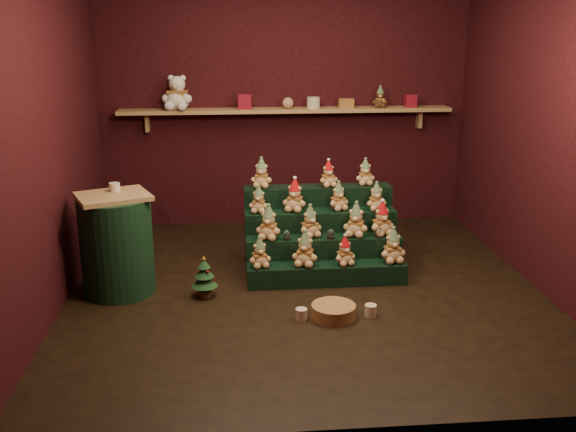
{
  "coord_description": "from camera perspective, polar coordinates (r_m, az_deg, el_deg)",
  "views": [
    {
      "loc": [
        -0.61,
        -5.08,
        2.2
      ],
      "look_at": [
        -0.13,
        0.25,
        0.59
      ],
      "focal_mm": 40.0,
      "sensor_mm": 36.0,
      "label": 1
    }
  ],
  "objects": [
    {
      "name": "back_shelf",
      "position": [
        7.04,
        -0.15,
        9.34
      ],
      "size": [
        3.6,
        0.26,
        0.24
      ],
      "color": "tan",
      "rests_on": "ground"
    },
    {
      "name": "white_bear",
      "position": [
        6.97,
        -9.82,
        11.14
      ],
      "size": [
        0.38,
        0.36,
        0.46
      ],
      "primitive_type": null,
      "rotation": [
        0.0,
        0.0,
        -0.22
      ],
      "color": "white",
      "rests_on": "back_shelf"
    },
    {
      "name": "snow_globe_c",
      "position": [
        5.79,
        8.07,
        -1.45
      ],
      "size": [
        0.07,
        0.07,
        0.1
      ],
      "color": "black",
      "rests_on": "riser_tier_midfront"
    },
    {
      "name": "teddy_10",
      "position": [
        5.94,
        4.5,
        1.77
      ],
      "size": [
        0.24,
        0.23,
        0.26
      ],
      "primitive_type": null,
      "rotation": [
        0.0,
        0.0,
        0.4
      ],
      "color": "tan",
      "rests_on": "riser_tier_midback"
    },
    {
      "name": "teddy_0",
      "position": [
        5.52,
        -2.54,
        -3.25
      ],
      "size": [
        0.22,
        0.21,
        0.27
      ],
      "primitive_type": null,
      "rotation": [
        0.0,
        0.0,
        0.23
      ],
      "color": "tan",
      "rests_on": "riser_tier_front"
    },
    {
      "name": "shelf_plush_ball",
      "position": [
        7.01,
        -0.01,
        10.01
      ],
      "size": [
        0.12,
        0.12,
        0.12
      ],
      "primitive_type": "sphere",
      "color": "tan",
      "rests_on": "back_shelf"
    },
    {
      "name": "right_wall",
      "position": [
        5.79,
        22.44,
        7.55
      ],
      "size": [
        0.1,
        4.0,
        2.8
      ],
      "primitive_type": "cube",
      "color": "black",
      "rests_on": "ground"
    },
    {
      "name": "gift_tin_red_a",
      "position": [
        6.98,
        -3.88,
        10.11
      ],
      "size": [
        0.14,
        0.14,
        0.16
      ],
      "primitive_type": "cube",
      "color": "maroon",
      "rests_on": "back_shelf"
    },
    {
      "name": "brown_bear",
      "position": [
        7.15,
        8.19,
        10.43
      ],
      "size": [
        0.19,
        0.17,
        0.23
      ],
      "primitive_type": null,
      "rotation": [
        0.0,
        0.0,
        -0.16
      ],
      "color": "#482A18",
      "rests_on": "back_shelf"
    },
    {
      "name": "teddy_6",
      "position": [
        5.78,
        6.07,
        -0.32
      ],
      "size": [
        0.28,
        0.27,
        0.31
      ],
      "primitive_type": null,
      "rotation": [
        0.0,
        0.0,
        -0.41
      ],
      "color": "tan",
      "rests_on": "riser_tier_midfront"
    },
    {
      "name": "snow_globe_a",
      "position": [
        5.67,
        -0.13,
        -1.72
      ],
      "size": [
        0.07,
        0.07,
        0.09
      ],
      "color": "black",
      "rests_on": "riser_tier_midfront"
    },
    {
      "name": "teddy_9",
      "position": [
        5.87,
        0.61,
        1.85
      ],
      "size": [
        0.27,
        0.26,
        0.3
      ],
      "primitive_type": null,
      "rotation": [
        0.0,
        0.0,
        -0.37
      ],
      "color": "tan",
      "rests_on": "riser_tier_midback"
    },
    {
      "name": "teddy_4",
      "position": [
        5.67,
        -1.73,
        -0.58
      ],
      "size": [
        0.27,
        0.26,
        0.31
      ],
      "primitive_type": null,
      "rotation": [
        0.0,
        0.0,
        -0.33
      ],
      "color": "tan",
      "rests_on": "riser_tier_midfront"
    },
    {
      "name": "table_ornament",
      "position": [
        5.53,
        -15.17,
        2.5
      ],
      "size": [
        0.09,
        0.09,
        0.07
      ],
      "primitive_type": "cylinder",
      "color": "beige",
      "rests_on": "side_table"
    },
    {
      "name": "teddy_1",
      "position": [
        5.54,
        1.52,
        -2.92
      ],
      "size": [
        0.27,
        0.26,
        0.31
      ],
      "primitive_type": null,
      "rotation": [
        0.0,
        0.0,
        -0.3
      ],
      "color": "tan",
      "rests_on": "riser_tier_front"
    },
    {
      "name": "riser_tier_midback",
      "position": [
        6.01,
        2.87,
        -2.01
      ],
      "size": [
        1.4,
        0.22,
        0.54
      ],
      "primitive_type": "cube",
      "color": "black",
      "rests_on": "ground"
    },
    {
      "name": "mug_left",
      "position": [
        5.01,
        1.2,
        -8.73
      ],
      "size": [
        0.09,
        0.09,
        0.09
      ],
      "primitive_type": "cylinder",
      "color": "beige",
      "rests_on": "ground"
    },
    {
      "name": "teddy_14",
      "position": [
        6.16,
        6.87,
        3.91
      ],
      "size": [
        0.18,
        0.17,
        0.25
      ],
      "primitive_type": null,
      "rotation": [
        0.0,
        0.0,
        0.03
      ],
      "color": "tan",
      "rests_on": "riser_tier_back"
    },
    {
      "name": "side_table",
      "position": [
        5.56,
        -14.97,
        -2.45
      ],
      "size": [
        0.7,
        0.65,
        0.86
      ],
      "rotation": [
        0.0,
        0.0,
        0.4
      ],
      "color": "tan",
      "rests_on": "ground"
    },
    {
      "name": "riser_tier_front",
      "position": [
        5.67,
        3.46,
        -5.16
      ],
      "size": [
        1.4,
        0.22,
        0.18
      ],
      "primitive_type": "cube",
      "color": "black",
      "rests_on": "ground"
    },
    {
      "name": "teddy_11",
      "position": [
        5.97,
        7.85,
        1.72
      ],
      "size": [
        0.2,
        0.18,
        0.26
      ],
      "primitive_type": null,
      "rotation": [
        0.0,
        0.0,
        0.09
      ],
      "color": "tan",
      "rests_on": "riser_tier_midback"
    },
    {
      "name": "teddy_5",
      "position": [
        5.73,
        1.97,
        -0.47
      ],
      "size": [
        0.27,
        0.26,
        0.29
      ],
      "primitive_type": null,
      "rotation": [
        0.0,
        0.0,
        0.44
      ],
      "color": "tan",
      "rests_on": "riser_tier_midfront"
    },
    {
      "name": "left_wall",
      "position": [
        5.34,
        -20.91,
        7.04
      ],
      "size": [
        0.1,
        4.0,
        2.8
      ],
      "primitive_type": "cube",
      "color": "black",
      "rests_on": "ground"
    },
    {
      "name": "teddy_12",
      "position": [
        6.02,
        -2.37,
        3.84
      ],
      "size": [
        0.23,
        0.21,
        0.28
      ],
      "primitive_type": null,
      "rotation": [
        0.0,
        0.0,
        -0.2
      ],
      "color": "tan",
      "rests_on": "riser_tier_back"
    },
    {
      "name": "mini_christmas_tree",
      "position": [
        5.4,
        -7.44,
        -5.37
      ],
      "size": [
        0.22,
        0.22,
        0.37
      ],
      "rotation": [
        0.0,
        0.0,
        0.38
      ],
      "color": "#4D301B",
      "rests_on": "ground"
    },
    {
      "name": "teddy_2",
      "position": [
        5.59,
        5.07,
        -3.09
      ],
      "size": [
        0.23,
        0.21,
        0.26
      ],
      "primitive_type": null,
      "rotation": [
        0.0,
        0.0,
        0.3
      ],
      "color": "tan",
      "rests_on": "riser_tier_front"
    },
    {
      "name": "back_wall",
      "position": [
        7.2,
        -0.28,
        10.36
      ],
      "size": [
        4.0,
        0.1,
        2.8
      ],
      "primitive_type": "cube",
      "color": "black",
      "rests_on": "ground"
    },
    {
      "name": "ground",
      "position": [
        5.57,
        1.55,
        -6.53
      ],
      "size": [
        4.0,
        4.0,
        0.0
      ],
      "primitive_type": "plane",
      "color": "black",
      "rests_on": "ground"
    },
    {
      "name": "riser_tier_midfront",
      "position": [
        5.84,
        3.15,
        -3.54
      ],
      "size": [
        1.4,
        0.22,
        0.36
      ],
      "primitive_type": "cube",
      "color": "black",
      "rests_on": "ground"
    },
    {
      "name": "teddy_13",
      "position": [
        6.06,
        3.61,
        3.77
      ],
      "size": [
        0.21,
        0.2,
        0.25
      ],
      "primitive_type": null,
      "rotation": [
        0.0,
        0.0,
        0.24
      ],
      "color": "tan",
      "rests_on": "riser_tier_back"
    },
    {
      "name": "teddy_7",
      "position": [
        5.83,
        8.34,
        -0.24
      ],
      "size": [
        0.27,
        0.25,
        0.31
      ],
      "primitive_type": null,
      "rotation": [
        0.0,
        0.0,
        0.28
      ],
      "color": "tan",
      "rests_on": "riser_tier_midfront"
    },
    {
      "name": "scarf_gift_box",
      "position": [
        7.09,
        5.19,
        9.95
      ],
      "size": [
        0.16,
        0.1,
        0.1
      ],
      "primitive_type": "cube",
      "color": "#D1571D",
      "rests_on": "back_shelf"
    },
    {
      "name": "gift_tin_red_b",
      "position": [
        7.25,
        10.82,
        10.03
      ],
      "size": [
        0.12,
        0.12,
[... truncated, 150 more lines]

